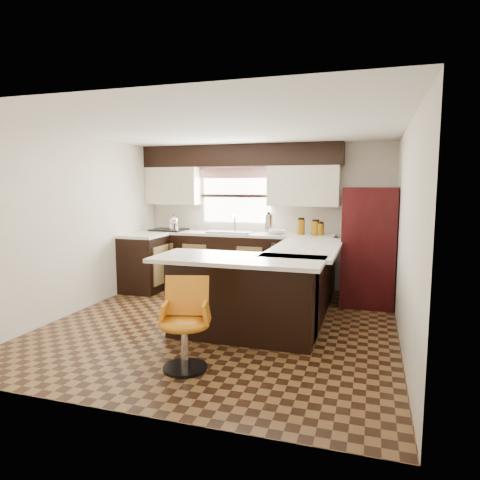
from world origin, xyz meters
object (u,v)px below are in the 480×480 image
(peninsula_long, at_px, (302,283))
(refrigerator, at_px, (368,247))
(peninsula_return, at_px, (242,299))
(bar_chair, at_px, (185,325))

(peninsula_long, relative_size, refrigerator, 1.14)
(peninsula_long, height_order, refrigerator, refrigerator)
(peninsula_long, distance_m, peninsula_return, 1.11)
(peninsula_return, relative_size, refrigerator, 0.97)
(peninsula_long, height_order, peninsula_return, same)
(peninsula_long, bearing_deg, refrigerator, 47.22)
(bar_chair, bearing_deg, peninsula_return, 59.43)
(peninsula_long, distance_m, bar_chair, 2.12)
(refrigerator, xyz_separation_m, bar_chair, (-1.60, -2.84, -0.42))
(bar_chair, bearing_deg, peninsula_long, 52.47)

